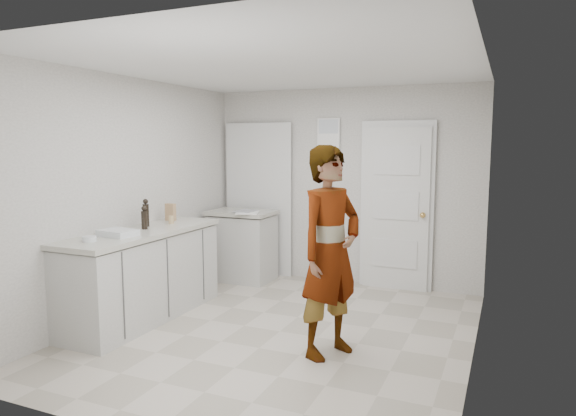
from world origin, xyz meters
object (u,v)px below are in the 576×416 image
at_px(cake_mix_box, 171,212).
at_px(baking_dish, 118,233).
at_px(egg_bowl, 89,239).
at_px(oil_cruet_b, 146,213).
at_px(oil_cruet_a, 144,218).
at_px(person, 330,252).
at_px(spice_jar, 171,220).

xyz_separation_m(cake_mix_box, baking_dish, (0.13, -1.01, -0.07)).
bearing_deg(egg_bowl, oil_cruet_b, 95.31).
xyz_separation_m(cake_mix_box, oil_cruet_a, (0.11, -0.59, 0.02)).
distance_m(person, egg_bowl, 2.16).
xyz_separation_m(oil_cruet_a, baking_dish, (0.02, -0.42, -0.09)).
bearing_deg(oil_cruet_a, egg_bowl, -90.91).
xyz_separation_m(person, spice_jar, (-2.05, 0.58, 0.07)).
bearing_deg(person, spice_jar, 98.86).
height_order(oil_cruet_a, oil_cruet_b, oil_cruet_b).
xyz_separation_m(spice_jar, baking_dish, (-0.00, -0.84, -0.01)).
distance_m(oil_cruet_b, egg_bowl, 0.90).
xyz_separation_m(cake_mix_box, egg_bowl, (0.10, -1.34, -0.07)).
bearing_deg(spice_jar, cake_mix_box, 127.76).
height_order(spice_jar, egg_bowl, spice_jar).
relative_size(oil_cruet_b, egg_bowl, 2.37).
distance_m(person, cake_mix_box, 2.31).
bearing_deg(baking_dish, spice_jar, 89.85).
bearing_deg(person, oil_cruet_a, 110.26).
distance_m(baking_dish, egg_bowl, 0.33).
bearing_deg(egg_bowl, oil_cruet_a, 89.09).
distance_m(oil_cruet_a, egg_bowl, 0.75).
bearing_deg(spice_jar, oil_cruet_b, -113.87).
height_order(oil_cruet_a, egg_bowl, oil_cruet_a).
distance_m(oil_cruet_a, baking_dish, 0.43).
bearing_deg(egg_bowl, spice_jar, 88.11).
relative_size(spice_jar, egg_bowl, 0.68).
distance_m(cake_mix_box, egg_bowl, 1.34).
bearing_deg(spice_jar, baking_dish, -90.15).
distance_m(person, spice_jar, 2.13).
height_order(person, spice_jar, person).
relative_size(spice_jar, oil_cruet_b, 0.29).
bearing_deg(oil_cruet_b, baking_dish, -78.11).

